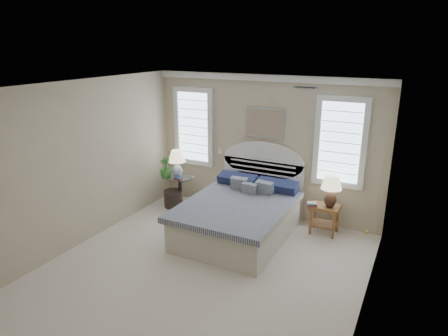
% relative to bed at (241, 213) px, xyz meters
% --- Properties ---
extents(floor, '(4.50, 5.00, 0.01)m').
position_rel_bed_xyz_m(floor, '(0.00, -1.46, -0.39)').
color(floor, silver).
rests_on(floor, ground).
extents(ceiling, '(4.50, 5.00, 0.01)m').
position_rel_bed_xyz_m(ceiling, '(0.00, -1.46, 2.31)').
color(ceiling, white).
rests_on(ceiling, wall_back).
extents(wall_back, '(4.50, 0.02, 2.70)m').
position_rel_bed_xyz_m(wall_back, '(0.00, 1.04, 0.96)').
color(wall_back, beige).
rests_on(wall_back, floor).
extents(wall_left, '(0.02, 5.00, 2.70)m').
position_rel_bed_xyz_m(wall_left, '(-2.25, -1.46, 0.96)').
color(wall_left, beige).
rests_on(wall_left, floor).
extents(wall_right, '(0.02, 5.00, 2.70)m').
position_rel_bed_xyz_m(wall_right, '(2.25, -1.46, 0.96)').
color(wall_right, beige).
rests_on(wall_right, floor).
extents(crown_molding, '(4.50, 0.08, 0.12)m').
position_rel_bed_xyz_m(crown_molding, '(0.00, 1.00, 2.25)').
color(crown_molding, white).
rests_on(crown_molding, wall_back).
extents(hvac_vent, '(0.30, 0.20, 0.02)m').
position_rel_bed_xyz_m(hvac_vent, '(1.20, -0.66, 2.29)').
color(hvac_vent, '#B2B2B2').
rests_on(hvac_vent, ceiling).
extents(switch_plate, '(0.08, 0.01, 0.12)m').
position_rel_bed_xyz_m(switch_plate, '(-0.95, 1.03, 0.76)').
color(switch_plate, white).
rests_on(switch_plate, wall_back).
extents(window_left, '(0.90, 0.06, 1.60)m').
position_rel_bed_xyz_m(window_left, '(-1.55, 1.02, 1.21)').
color(window_left, silver).
rests_on(window_left, wall_back).
extents(window_right, '(0.90, 0.06, 1.60)m').
position_rel_bed_xyz_m(window_right, '(1.40, 1.02, 1.21)').
color(window_right, silver).
rests_on(window_right, wall_back).
extents(painting, '(0.74, 0.04, 0.58)m').
position_rel_bed_xyz_m(painting, '(0.00, 1.00, 1.43)').
color(painting, silver).
rests_on(painting, wall_back).
extents(closet_door, '(0.02, 1.80, 2.40)m').
position_rel_bed_xyz_m(closet_door, '(2.23, -0.26, 0.81)').
color(closet_door, silver).
rests_on(closet_door, floor).
extents(bed, '(1.72, 2.28, 1.47)m').
position_rel_bed_xyz_m(bed, '(0.00, 0.00, 0.00)').
color(bed, beige).
rests_on(bed, floor).
extents(side_table_left, '(0.56, 0.56, 0.63)m').
position_rel_bed_xyz_m(side_table_left, '(-1.65, 0.59, 0.00)').
color(side_table_left, black).
rests_on(side_table_left, floor).
extents(nightstand_right, '(0.50, 0.40, 0.53)m').
position_rel_bed_xyz_m(nightstand_right, '(1.30, 0.69, 0.00)').
color(nightstand_right, '#9B6533').
rests_on(nightstand_right, floor).
extents(floor_pot, '(0.46, 0.46, 0.35)m').
position_rel_bed_xyz_m(floor_pot, '(-1.75, 0.48, -0.21)').
color(floor_pot, black).
rests_on(floor_pot, floor).
extents(lamp_left, '(0.41, 0.41, 0.57)m').
position_rel_bed_xyz_m(lamp_left, '(-1.68, 0.55, 0.59)').
color(lamp_left, silver).
rests_on(lamp_left, side_table_left).
extents(lamp_right, '(0.43, 0.43, 0.57)m').
position_rel_bed_xyz_m(lamp_right, '(1.38, 0.66, 0.49)').
color(lamp_right, black).
rests_on(lamp_right, nightstand_right).
extents(potted_plant, '(0.28, 0.28, 0.43)m').
position_rel_bed_xyz_m(potted_plant, '(-1.87, 0.42, 0.46)').
color(potted_plant, '#41772F').
rests_on(potted_plant, side_table_left).
extents(books_left, '(0.17, 0.13, 0.04)m').
position_rel_bed_xyz_m(books_left, '(-1.59, 0.44, 0.27)').
color(books_left, '#A33328').
rests_on(books_left, side_table_left).
extents(books_right, '(0.21, 0.19, 0.07)m').
position_rel_bed_xyz_m(books_right, '(1.10, 0.54, 0.18)').
color(books_right, '#A33328').
rests_on(books_right, nightstand_right).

